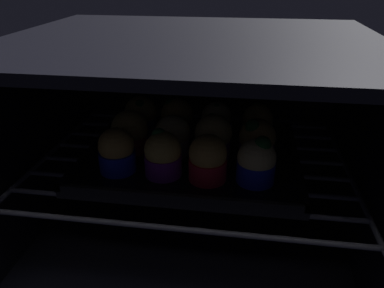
% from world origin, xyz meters
% --- Properties ---
extents(oven_cavity, '(0.59, 0.47, 0.37)m').
position_xyz_m(oven_cavity, '(0.00, 0.26, 0.17)').
color(oven_cavity, black).
rests_on(oven_cavity, ground).
extents(oven_rack, '(0.55, 0.42, 0.01)m').
position_xyz_m(oven_rack, '(0.00, 0.22, 0.14)').
color(oven_rack, '#42424C').
rests_on(oven_rack, oven_cavity).
extents(baking_tray, '(0.37, 0.29, 0.02)m').
position_xyz_m(baking_tray, '(0.00, 0.22, 0.15)').
color(baking_tray, black).
rests_on(baking_tray, oven_rack).
extents(muffin_row0_col0, '(0.06, 0.06, 0.07)m').
position_xyz_m(muffin_row0_col0, '(-0.11, 0.14, 0.19)').
color(muffin_row0_col0, '#1928B7').
rests_on(muffin_row0_col0, baking_tray).
extents(muffin_row0_col1, '(0.06, 0.06, 0.08)m').
position_xyz_m(muffin_row0_col1, '(-0.04, 0.14, 0.19)').
color(muffin_row0_col1, '#7A238C').
rests_on(muffin_row0_col1, baking_tray).
extents(muffin_row0_col2, '(0.06, 0.06, 0.08)m').
position_xyz_m(muffin_row0_col2, '(0.04, 0.14, 0.19)').
color(muffin_row0_col2, red).
rests_on(muffin_row0_col2, baking_tray).
extents(muffin_row0_col3, '(0.06, 0.06, 0.08)m').
position_xyz_m(muffin_row0_col3, '(0.11, 0.14, 0.19)').
color(muffin_row0_col3, '#1928B7').
rests_on(muffin_row0_col3, baking_tray).
extents(muffin_row1_col0, '(0.06, 0.06, 0.08)m').
position_xyz_m(muffin_row1_col0, '(-0.11, 0.22, 0.19)').
color(muffin_row1_col0, red).
rests_on(muffin_row1_col0, baking_tray).
extents(muffin_row1_col1, '(0.06, 0.06, 0.07)m').
position_xyz_m(muffin_row1_col1, '(-0.03, 0.22, 0.18)').
color(muffin_row1_col1, silver).
rests_on(muffin_row1_col1, baking_tray).
extents(muffin_row1_col2, '(0.06, 0.06, 0.08)m').
position_xyz_m(muffin_row1_col2, '(0.04, 0.21, 0.19)').
color(muffin_row1_col2, '#7A238C').
rests_on(muffin_row1_col2, baking_tray).
extents(muffin_row1_col3, '(0.06, 0.06, 0.08)m').
position_xyz_m(muffin_row1_col3, '(0.11, 0.21, 0.19)').
color(muffin_row1_col3, '#7A238C').
rests_on(muffin_row1_col3, baking_tray).
extents(muffin_row2_col0, '(0.06, 0.06, 0.08)m').
position_xyz_m(muffin_row2_col0, '(-0.11, 0.29, 0.19)').
color(muffin_row2_col0, '#1928B7').
rests_on(muffin_row2_col0, baking_tray).
extents(muffin_row2_col1, '(0.06, 0.06, 0.08)m').
position_xyz_m(muffin_row2_col1, '(-0.04, 0.29, 0.19)').
color(muffin_row2_col1, '#7A238C').
rests_on(muffin_row2_col1, baking_tray).
extents(muffin_row2_col2, '(0.06, 0.06, 0.07)m').
position_xyz_m(muffin_row2_col2, '(0.04, 0.29, 0.19)').
color(muffin_row2_col2, '#1928B7').
rests_on(muffin_row2_col2, baking_tray).
extents(muffin_row2_col3, '(0.06, 0.06, 0.07)m').
position_xyz_m(muffin_row2_col3, '(0.11, 0.29, 0.19)').
color(muffin_row2_col3, silver).
rests_on(muffin_row2_col3, baking_tray).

